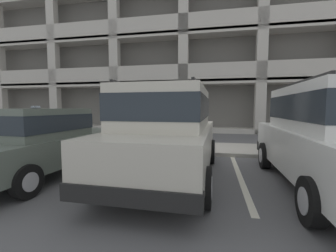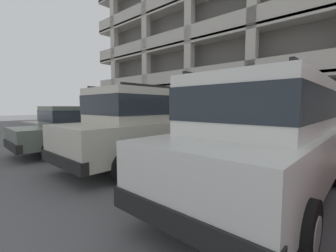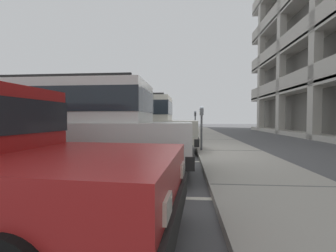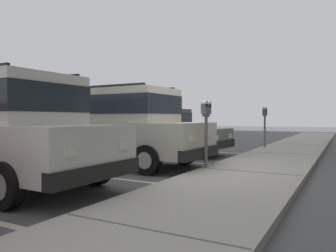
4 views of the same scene
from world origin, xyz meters
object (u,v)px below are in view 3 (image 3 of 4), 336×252
Objects in this scene: silver_suv at (130,122)px; parking_meter_near at (202,118)px; parking_meter_far at (195,118)px; red_sedan at (137,126)px; dark_hatchback at (82,124)px.

silver_suv reaches higher than parking_meter_near.
parking_meter_near is 0.99× the size of parking_meter_far.
red_sedan is 3.02× the size of parking_meter_far.
parking_meter_near is (0.13, 2.51, 0.15)m from silver_suv.
parking_meter_far reaches higher than red_sedan.
red_sedan is at bearing -46.17° from parking_meter_far.
dark_hatchback is 3.17× the size of parking_meter_far.
silver_suv is 2.52m from parking_meter_near.
parking_meter_far is (-5.82, 0.03, 0.01)m from parking_meter_near.
dark_hatchback is at bearing -17.66° from parking_meter_far.
parking_meter_near reaches higher than red_sedan.
silver_suv is 1.00× the size of dark_hatchback.
silver_suv reaches higher than parking_meter_far.
parking_meter_near is at bearing 47.56° from red_sedan.
red_sedan is (-2.88, -0.38, -0.27)m from silver_suv.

